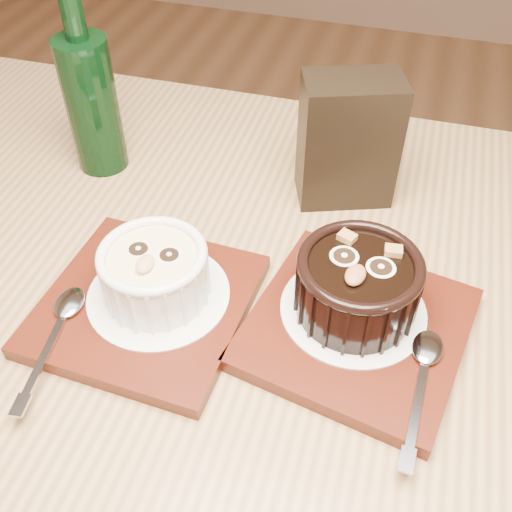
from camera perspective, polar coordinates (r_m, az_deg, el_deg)
The scene contains 11 objects.
table at distance 0.62m, azimuth -1.65°, elevation -11.98°, with size 1.21×0.81×0.75m.
tray_left at distance 0.56m, azimuth -10.42°, elevation -4.59°, with size 0.18×0.18×0.01m, color #4B180C.
doily_left at distance 0.55m, azimuth -9.25°, elevation -3.63°, with size 0.13×0.13×0.00m, color white.
ramekin_white at distance 0.53m, azimuth -9.63°, elevation -1.45°, with size 0.10×0.10×0.06m.
spoon_left at distance 0.54m, azimuth -18.65°, elevation -6.98°, with size 0.03×0.13×0.01m, color silver, non-canonical shape.
tray_right at distance 0.54m, azimuth 9.59°, elevation -6.80°, with size 0.18×0.18×0.01m, color #4B180C.
doily_right at distance 0.54m, azimuth 9.23°, elevation -5.02°, with size 0.13×0.13×0.00m, color white.
ramekin_dark at distance 0.52m, azimuth 9.65°, elevation -2.57°, with size 0.11×0.11×0.06m.
spoon_right at distance 0.50m, azimuth 15.50°, elevation -11.39°, with size 0.03×0.13×0.01m, color silver, non-canonical shape.
condiment_stand at distance 0.65m, azimuth 8.76°, elevation 10.77°, with size 0.10×0.06×0.14m, color black.
green_bottle at distance 0.70m, azimuth -15.42°, elevation 14.09°, with size 0.06×0.06×0.22m.
Camera 1 is at (0.06, -0.22, 1.17)m, focal length 42.00 mm.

